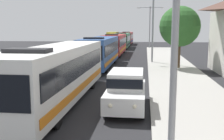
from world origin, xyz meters
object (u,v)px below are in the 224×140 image
object	(u,v)px
bus_fourth_in_line	(123,40)
white_suv	(126,88)
bus_second_in_line	(100,51)
bus_lead	(59,71)
streetlamp_mid	(153,16)
bus_middle	(115,44)
streetlamp_far	(150,23)
bus_rear	(127,38)
box_truck_oncoming	(112,38)
roadside_tree	(180,27)

from	to	relation	value
bus_fourth_in_line	white_suv	distance (m)	41.30
bus_second_in_line	bus_lead	bearing A→B (deg)	-90.00
streetlamp_mid	white_suv	bearing A→B (deg)	-95.43
bus_middle	streetlamp_mid	xyz separation A→B (m)	(5.40, -9.25, 3.69)
bus_lead	streetlamp_far	world-z (taller)	streetlamp_far
bus_middle	white_suv	xyz separation A→B (m)	(3.70, -27.14, -0.66)
bus_rear	box_truck_oncoming	size ratio (longest dim) A/B	1.43
bus_second_in_line	white_suv	world-z (taller)	bus_second_in_line
box_truck_oncoming	roadside_tree	size ratio (longest dim) A/B	1.25
bus_rear	white_suv	xyz separation A→B (m)	(3.70, -54.02, -0.66)
bus_fourth_in_line	white_suv	size ratio (longest dim) A/B	2.53
bus_second_in_line	white_suv	xyz separation A→B (m)	(3.70, -14.08, -0.66)
roadside_tree	white_suv	bearing A→B (deg)	-106.97
white_suv	bus_second_in_line	bearing A→B (deg)	104.71
white_suv	bus_rear	bearing A→B (deg)	93.92
bus_middle	streetlamp_far	distance (m)	15.44
bus_rear	box_truck_oncoming	distance (m)	4.77
bus_second_in_line	bus_rear	size ratio (longest dim) A/B	1.09
streetlamp_far	bus_middle	bearing A→B (deg)	-111.00
bus_lead	roadside_tree	distance (m)	15.31
bus_middle	bus_rear	bearing A→B (deg)	90.00
streetlamp_far	roadside_tree	world-z (taller)	streetlamp_far
bus_second_in_line	roadside_tree	world-z (taller)	roadside_tree
bus_rear	roadside_tree	world-z (taller)	roadside_tree
bus_lead	roadside_tree	bearing A→B (deg)	58.64
bus_lead	white_suv	xyz separation A→B (m)	(3.70, -0.75, -0.66)
bus_fourth_in_line	white_suv	world-z (taller)	bus_fourth_in_line
bus_second_in_line	bus_middle	size ratio (longest dim) A/B	0.93
white_suv	streetlamp_mid	bearing A→B (deg)	84.57
bus_lead	bus_rear	world-z (taller)	same
box_truck_oncoming	roadside_tree	xyz separation A→B (m)	(11.17, -36.93, 2.47)
streetlamp_mid	bus_middle	bearing A→B (deg)	120.26
bus_middle	streetlamp_far	xyz separation A→B (m)	(5.40, 14.06, 3.40)
bus_lead	roadside_tree	xyz separation A→B (m)	(7.86, 12.90, 2.48)
bus_fourth_in_line	streetlamp_far	distance (m)	6.38
bus_second_in_line	streetlamp_far	world-z (taller)	streetlamp_far
bus_second_in_line	roadside_tree	bearing A→B (deg)	-3.15
streetlamp_far	roadside_tree	xyz separation A→B (m)	(2.47, -27.55, -0.92)
box_truck_oncoming	bus_second_in_line	bearing A→B (deg)	-84.83
white_suv	bus_middle	bearing A→B (deg)	97.76
streetlamp_mid	roadside_tree	size ratio (longest dim) A/B	1.43
white_suv	bus_fourth_in_line	bearing A→B (deg)	95.14
bus_lead	streetlamp_far	size ratio (longest dim) A/B	1.52
bus_lead	box_truck_oncoming	distance (m)	49.94
bus_lead	bus_fourth_in_line	size ratio (longest dim) A/B	1.08
bus_lead	box_truck_oncoming	size ratio (longest dim) A/B	1.66
streetlamp_far	white_suv	bearing A→B (deg)	-92.36
bus_lead	bus_rear	size ratio (longest dim) A/B	1.16
bus_fourth_in_line	roadside_tree	xyz separation A→B (m)	(7.86, -27.48, 2.48)
bus_rear	white_suv	distance (m)	54.15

